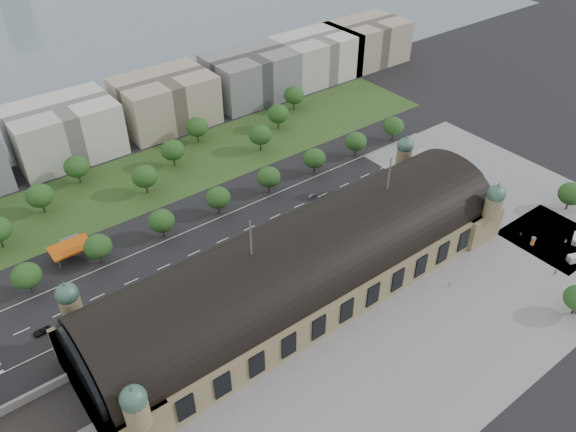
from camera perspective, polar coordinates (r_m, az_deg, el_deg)
ground at (r=187.18m, az=1.67°, el=-7.40°), size 900.00×900.00×0.00m
station at (r=180.17m, az=1.73°, el=-5.06°), size 150.00×48.40×44.30m
plaza_south at (r=172.36m, az=13.87°, el=-13.89°), size 190.00×48.00×0.12m
plaza_east at (r=251.67m, az=20.30°, el=3.05°), size 56.00×100.00×0.12m
road_slab at (r=203.19m, az=-9.53°, el=-3.76°), size 260.00×26.00×0.10m
grass_belt at (r=246.02m, az=-14.88°, el=3.41°), size 300.00×45.00×0.10m
petrol_station at (r=213.67m, az=-21.17°, el=-2.78°), size 14.00×13.00×5.05m
lake at (r=430.51m, az=-25.12°, el=15.84°), size 700.00×320.00×0.08m
office_3 at (r=270.06m, az=-21.80°, el=8.04°), size 45.00×32.00×24.00m
office_4 at (r=284.64m, az=-12.33°, el=11.34°), size 45.00×32.00×24.00m
office_5 at (r=306.77m, az=-3.84°, el=14.00°), size 45.00×32.00×24.00m
office_6 at (r=331.91m, az=2.84°, el=15.84°), size 45.00×32.00×24.00m
office_7 at (r=357.54m, az=8.00°, el=17.11°), size 45.00×32.00×24.00m
tree_row_2 at (r=199.29m, az=-25.05°, el=-5.53°), size 9.60×9.60×11.52m
tree_row_3 at (r=202.38m, az=-18.74°, el=-2.96°), size 9.60×9.60×11.52m
tree_row_4 at (r=208.21m, az=-12.73°, el=-0.47°), size 9.60×9.60×11.52m
tree_row_5 at (r=216.56m, az=-7.12°, el=1.86°), size 9.60×9.60×11.52m
tree_row_6 at (r=227.15m, az=-1.97°, el=3.98°), size 9.60×9.60×11.52m
tree_row_7 at (r=239.69m, az=2.71°, el=5.87°), size 9.60×9.60×11.52m
tree_row_8 at (r=253.88m, az=6.92°, el=7.52°), size 9.60×9.60×11.52m
tree_row_9 at (r=269.46m, az=10.69°, el=8.96°), size 9.60×9.60×11.52m
tree_belt_4 at (r=235.10m, az=-23.91°, el=1.90°), size 10.40×10.40×12.48m
tree_belt_5 at (r=248.48m, az=-20.68°, el=4.72°), size 10.40×10.40×12.48m
tree_belt_6 at (r=233.51m, az=-14.36°, el=3.92°), size 10.40×10.40×12.48m
tree_belt_7 at (r=249.31m, az=-11.64°, el=6.58°), size 10.40×10.40×12.48m
tree_belt_8 at (r=266.07m, az=-9.24°, el=8.91°), size 10.40×10.40×12.48m
tree_belt_9 at (r=256.40m, az=-2.83°, el=8.23°), size 10.40×10.40×12.48m
tree_belt_10 at (r=274.84m, az=-1.01°, el=10.34°), size 10.40×10.40×12.48m
tree_belt_11 at (r=293.84m, az=0.61°, el=12.17°), size 10.40×10.40×12.48m
tree_plaza_ne at (r=243.22m, az=26.84°, el=2.02°), size 10.00×10.00×11.69m
traffic_car_2 at (r=188.73m, az=-23.71°, el=-10.68°), size 5.30×2.46×1.47m
traffic_car_4 at (r=204.04m, az=-6.16°, el=-2.96°), size 4.04×1.95×1.33m
traffic_car_5 at (r=228.06m, az=2.47°, el=2.08°), size 4.32×2.01×1.37m
traffic_car_6 at (r=258.74m, az=13.08°, el=5.65°), size 4.91×2.68×1.30m
parked_car_0 at (r=181.18m, az=-20.08°, el=-11.97°), size 4.12×2.77×1.28m
parked_car_1 at (r=180.21m, az=-21.16°, el=-12.60°), size 5.71×4.33×1.44m
parked_car_2 at (r=185.30m, az=-16.57°, el=-9.67°), size 4.69×4.11×1.30m
parked_car_3 at (r=180.70m, az=-19.56°, el=-11.91°), size 4.91×3.55×1.55m
parked_car_4 at (r=189.15m, az=-9.14°, el=-7.06°), size 5.26×3.44×1.64m
parked_car_5 at (r=187.33m, az=-10.24°, el=-7.75°), size 6.40×4.71×1.62m
parked_car_6 at (r=190.71m, az=-7.39°, el=-6.41°), size 6.15×4.30×1.65m
bus_west at (r=205.34m, az=-3.03°, el=-2.09°), size 12.56×3.69×3.45m
bus_mid at (r=198.40m, az=-5.34°, el=-3.84°), size 12.75×3.49×3.52m
bus_east at (r=220.99m, az=2.99°, el=1.05°), size 11.10×2.86×3.07m
van_east at (r=229.86m, az=27.23°, el=-2.15°), size 6.37×4.60×2.56m
van_south at (r=220.62m, az=27.18°, el=-3.85°), size 6.77×4.74×2.72m
advertising_column at (r=221.55m, az=23.63°, el=-2.35°), size 1.71×1.71×3.24m
pedestrian_0 at (r=194.82m, az=16.06°, el=-6.72°), size 0.89×0.64×1.64m
pedestrian_1 at (r=212.10m, az=25.53°, el=-5.17°), size 0.72×0.84×1.95m
pedestrian_2 at (r=224.64m, az=22.56°, el=-1.69°), size 1.02×1.05×1.91m
pedestrian_4 at (r=200.11m, az=27.17°, el=-8.65°), size 1.21×1.21×1.85m
pedestrian_5 at (r=228.19m, az=26.39°, el=-2.27°), size 0.62×0.91×1.73m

